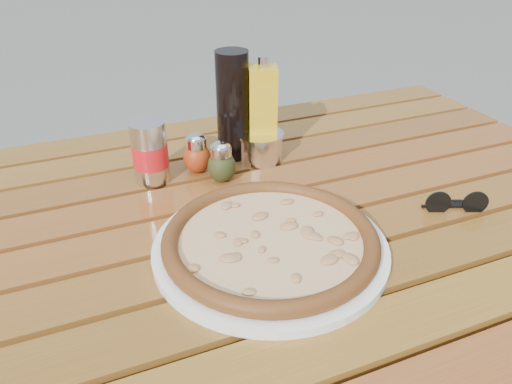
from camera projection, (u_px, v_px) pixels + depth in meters
name	position (u px, v px, depth m)	size (l,w,h in m)	color
table	(260.00, 248.00, 0.90)	(1.40, 0.90, 0.75)	#361F0C
plate	(270.00, 248.00, 0.76)	(0.36, 0.36, 0.01)	white
pizza	(270.00, 239.00, 0.76)	(0.43, 0.43, 0.03)	#FFE6B6
pepper_shaker	(197.00, 154.00, 0.97)	(0.07, 0.07, 0.08)	#AA3813
oregano_shaker	(221.00, 162.00, 0.94)	(0.07, 0.07, 0.08)	#373B17
dark_bottle	(233.00, 106.00, 1.00)	(0.07, 0.07, 0.22)	black
soda_can	(150.00, 153.00, 0.93)	(0.07, 0.07, 0.12)	silver
olive_oil_cruet	(263.00, 113.00, 1.00)	(0.07, 0.07, 0.21)	gold
parmesan_tin	(260.00, 146.00, 1.02)	(0.12, 0.12, 0.07)	silver
sunglasses	(456.00, 203.00, 0.86)	(0.11, 0.06, 0.04)	black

